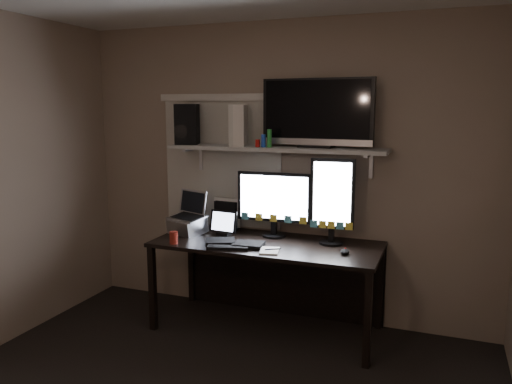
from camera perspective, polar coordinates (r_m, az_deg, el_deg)
The scene contains 18 objects.
back_wall at distance 4.25m, azimuth 2.94°, elevation 2.27°, with size 3.60×3.60×0.00m, color #776655.
window_blinds at distance 4.42m, azimuth -3.92°, elevation 3.21°, with size 1.10×0.02×1.10m, color beige.
desk at distance 4.16m, azimuth 1.78°, elevation -7.71°, with size 1.80×0.75×0.73m.
wall_shelf at distance 4.06m, azimuth 2.20°, elevation 4.99°, with size 1.80×0.35×0.03m, color #A4A39F.
monitor_landscape at distance 4.13m, azimuth 2.08°, elevation -1.35°, with size 0.63×0.07×0.55m, color black.
monitor_portrait at distance 3.93m, azimuth 8.71°, elevation -1.00°, with size 0.35×0.06×0.69m, color black.
keyboard at distance 3.93m, azimuth -2.51°, elevation -5.85°, with size 0.48×0.19×0.03m, color black.
mouse at distance 3.74m, azimuth 10.11°, elevation -6.73°, with size 0.07×0.10×0.04m, color black.
notepad at distance 3.76m, azimuth 1.55°, elevation -6.73°, with size 0.14×0.19×0.01m, color white.
tablet at distance 4.20m, azimuth -3.71°, elevation -3.55°, with size 0.25×0.10×0.22m, color black.
file_sorter at distance 4.42m, azimuth -3.32°, elevation -2.52°, with size 0.21×0.10×0.27m, color black.
laptop at distance 4.28m, azimuth -7.87°, elevation -2.43°, with size 0.31×0.25×0.35m, color #B4B4B9.
cup at distance 4.01m, azimuth -9.39°, elevation -5.17°, with size 0.07×0.07×0.10m, color maroon.
sticky_notes at distance 4.01m, azimuth -2.62°, elevation -5.73°, with size 0.31×0.22×0.00m, color yellow, non-canonical shape.
tv at distance 3.99m, azimuth 7.00°, elevation 8.93°, with size 0.90×0.16×0.54m, color black.
game_console at distance 4.18m, azimuth -1.77°, elevation 7.63°, with size 0.09×0.28×0.34m, color #BDB6AB.
speaker at distance 4.37m, azimuth -7.86°, elevation 7.69°, with size 0.19×0.23×0.34m, color black.
bottles at distance 4.00m, azimuth 0.86°, elevation 6.19°, with size 0.23×0.05×0.15m, color #A50F0C, non-canonical shape.
Camera 1 is at (1.29, -2.21, 1.80)m, focal length 35.00 mm.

